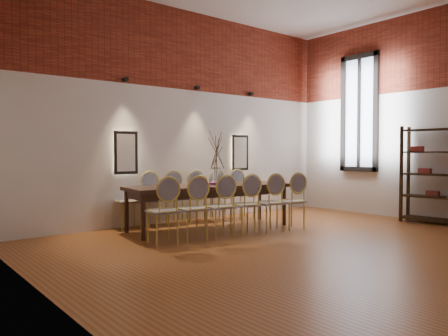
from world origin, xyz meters
TOP-DOWN VIEW (x-y plane):
  - floor at (0.00, 0.00)m, footprint 7.00×7.00m
  - wall_back at (0.00, 3.55)m, footprint 7.00×0.10m
  - wall_left at (-3.55, 0.00)m, footprint 0.10×7.00m
  - brick_band_back at (0.00, 3.48)m, footprint 7.00×0.02m
  - niche_left at (-1.30, 3.45)m, footprint 0.36×0.06m
  - niche_right at (1.30, 3.45)m, footprint 0.36×0.06m
  - spot_fixture_left at (-1.30, 3.42)m, footprint 0.08×0.10m
  - spot_fixture_mid at (0.20, 3.42)m, footprint 0.08×0.10m
  - spot_fixture_right at (1.60, 3.42)m, footprint 0.08×0.10m
  - window_glass at (3.46, 2.00)m, footprint 0.02×0.78m
  - window_frame at (3.44, 2.00)m, footprint 0.08×0.90m
  - window_mullion at (3.44, 2.00)m, footprint 0.06×0.06m
  - dining_table at (-0.23, 2.47)m, footprint 2.92×1.27m
  - chair_near_a at (-1.49, 1.89)m, footprint 0.49×0.49m
  - chair_near_b at (-1.02, 1.83)m, footprint 0.49×0.49m
  - chair_near_c at (-0.55, 1.77)m, footprint 0.49×0.49m
  - chair_near_d at (-0.09, 1.71)m, footprint 0.49×0.49m
  - chair_near_e at (0.38, 1.65)m, footprint 0.49×0.49m
  - chair_near_f at (0.84, 1.59)m, footprint 0.49×0.49m
  - chair_far_a at (-1.30, 3.35)m, footprint 0.49×0.49m
  - chair_far_b at (-0.83, 3.29)m, footprint 0.49×0.49m
  - chair_far_c at (-0.36, 3.22)m, footprint 0.49×0.49m
  - chair_far_d at (0.10, 3.16)m, footprint 0.49×0.49m
  - chair_far_e at (0.57, 3.10)m, footprint 0.49×0.49m
  - chair_far_f at (1.04, 3.04)m, footprint 0.49×0.49m
  - vase at (-0.09, 2.45)m, footprint 0.14×0.14m
  - dried_branches at (-0.09, 2.45)m, footprint 0.50×0.50m
  - bowl at (-0.42, 2.44)m, footprint 0.24×0.24m
  - book at (-0.12, 2.59)m, footprint 0.28×0.21m
  - shelving_rack at (3.28, 0.37)m, footprint 0.47×1.03m

SIDE VIEW (x-z plane):
  - floor at x=0.00m, z-range -0.02..0.00m
  - dining_table at x=-0.23m, z-range 0.00..0.75m
  - chair_near_a at x=-1.49m, z-range 0.00..0.94m
  - chair_near_b at x=-1.02m, z-range 0.00..0.94m
  - chair_near_c at x=-0.55m, z-range 0.00..0.94m
  - chair_near_d at x=-0.09m, z-range 0.00..0.94m
  - chair_near_e at x=0.38m, z-range 0.00..0.94m
  - chair_near_f at x=0.84m, z-range 0.00..0.94m
  - chair_far_a at x=-1.30m, z-range 0.00..0.94m
  - chair_far_b at x=-0.83m, z-range 0.00..0.94m
  - chair_far_c at x=-0.36m, z-range 0.00..0.94m
  - chair_far_d at x=0.10m, z-range 0.00..0.94m
  - chair_far_e at x=0.57m, z-range 0.00..0.94m
  - chair_far_f at x=1.04m, z-range 0.00..0.94m
  - book at x=-0.12m, z-range 0.75..0.78m
  - bowl at x=-0.42m, z-range 0.75..0.93m
  - vase at x=-0.09m, z-range 0.75..1.05m
  - shelving_rack at x=3.28m, z-range 0.00..1.80m
  - niche_left at x=-1.30m, z-range 0.97..1.63m
  - niche_right at x=1.30m, z-range 0.97..1.63m
  - dried_branches at x=-0.09m, z-range 1.00..1.70m
  - wall_back at x=0.00m, z-range 0.00..4.00m
  - wall_left at x=-3.55m, z-range 0.00..4.00m
  - window_glass at x=3.46m, z-range 0.96..3.34m
  - window_frame at x=3.44m, z-range 0.90..3.40m
  - window_mullion at x=3.44m, z-range 0.95..3.35m
  - spot_fixture_left at x=-1.30m, z-range 2.51..2.59m
  - spot_fixture_mid at x=0.20m, z-range 2.51..2.59m
  - spot_fixture_right at x=1.60m, z-range 2.51..2.59m
  - brick_band_back at x=0.00m, z-range 2.50..4.00m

